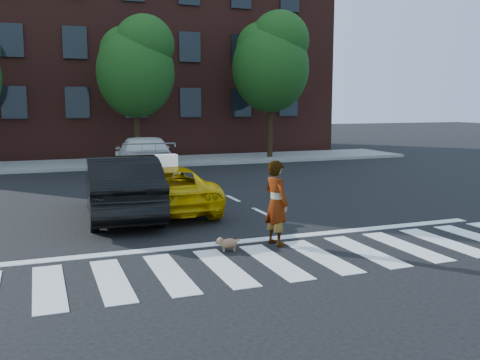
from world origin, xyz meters
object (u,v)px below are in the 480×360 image
at_px(tree_mid, 136,63).
at_px(taxi, 164,188).
at_px(dog, 227,243).
at_px(black_sedan, 122,186).
at_px(woman, 276,203).
at_px(white_suv, 144,156).
at_px(tree_right, 271,58).

relative_size(tree_mid, taxi, 1.56).
bearing_deg(dog, black_sedan, 123.99).
xyz_separation_m(taxi, woman, (1.39, -4.35, 0.26)).
height_order(taxi, woman, woman).
xyz_separation_m(white_suv, dog, (-0.63, -11.97, -0.64)).
distance_m(tree_mid, taxi, 12.37).
bearing_deg(black_sedan, tree_mid, -98.58).
distance_m(tree_right, dog, 18.65).
relative_size(tree_mid, tree_right, 0.92).
xyz_separation_m(taxi, black_sedan, (-1.20, -0.37, 0.18)).
bearing_deg(black_sedan, tree_right, -125.15).
bearing_deg(white_suv, taxi, 89.79).
height_order(black_sedan, white_suv, black_sedan).
relative_size(taxi, black_sedan, 0.92).
xyz_separation_m(taxi, white_suv, (0.90, 7.52, 0.17)).
distance_m(taxi, dog, 4.48).
bearing_deg(tree_mid, black_sedan, -102.24).
distance_m(black_sedan, dog, 4.38).
xyz_separation_m(woman, dog, (-1.12, -0.10, -0.73)).
bearing_deg(white_suv, tree_right, -145.16).
bearing_deg(white_suv, tree_mid, -90.40).
distance_m(taxi, black_sedan, 1.27).
relative_size(taxi, dog, 9.13).
height_order(tree_mid, woman, tree_mid).
height_order(tree_right, woman, tree_right).
height_order(black_sedan, woman, woman).
distance_m(taxi, white_suv, 7.58).
bearing_deg(taxi, woman, 105.43).
height_order(taxi, dog, taxi).
distance_m(tree_mid, white_suv, 5.73).
distance_m(tree_right, woman, 17.91).
height_order(tree_right, black_sedan, tree_right).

